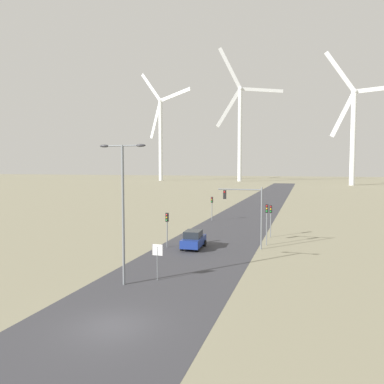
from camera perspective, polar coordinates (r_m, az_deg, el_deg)
The scene contains 13 objects.
ground_plane at distance 20.96m, azimuth -12.02°, elevation -19.34°, with size 600.00×600.00×0.00m, color gray.
road_surface at distance 66.01m, azimuth 8.56°, elevation -3.27°, with size 10.00×240.00×0.01m.
streetlamp at distance 26.12m, azimuth -10.48°, elevation -0.73°, with size 3.45×0.32×9.75m.
stop_sign_near at distance 27.48m, azimuth -5.31°, elevation -9.56°, with size 0.81×0.07×2.64m.
traffic_light_post_near_left at distance 38.16m, azimuth -3.83°, elevation -4.59°, with size 0.28×0.34×3.53m.
traffic_light_post_near_right at distance 39.68m, azimuth 11.33°, elevation -3.50°, with size 0.28×0.34×4.33m.
traffic_light_post_mid_left at distance 56.86m, azimuth 3.06°, elevation -1.71°, with size 0.28×0.33×3.62m.
traffic_light_post_mid_right at distance 44.31m, azimuth 11.91°, elevation -3.26°, with size 0.28×0.34×3.76m.
traffic_light_mast_overhead at distance 37.78m, azimuth 8.29°, elevation -1.96°, with size 4.45×0.35×6.18m.
car_approaching at distance 37.80m, azimuth 0.22°, elevation -7.25°, with size 2.02×4.19×1.83m.
wind_turbine_far_left at distance 217.59m, azimuth -4.80°, elevation 9.29°, with size 34.64×13.94×62.89m.
wind_turbine_left at distance 207.43m, azimuth 7.33°, elevation 10.26°, with size 34.18×15.74×71.31m.
wind_turbine_center at distance 176.83m, azimuth 23.37°, elevation 9.20°, with size 33.46×4.24×57.55m.
Camera 1 is at (9.40, -16.81, 8.26)m, focal length 35.00 mm.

